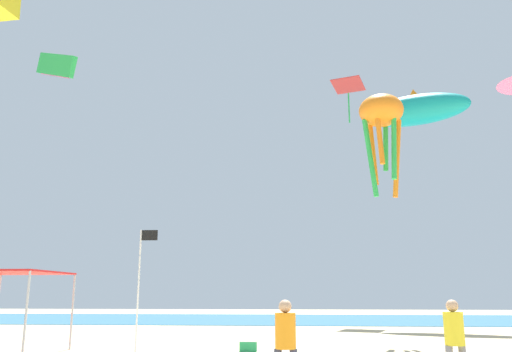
# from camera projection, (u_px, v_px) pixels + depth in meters

# --- Properties ---
(ocean_strip) EXTENTS (110.00, 18.84, 0.03)m
(ocean_strip) POSITION_uv_depth(u_px,v_px,m) (262.00, 319.00, 41.04)
(ocean_strip) COLOR teal
(ocean_strip) RESTS_ON ground
(canopy_tent) EXTENTS (2.85, 3.24, 2.61)m
(canopy_tent) POSITION_uv_depth(u_px,v_px,m) (14.00, 276.00, 17.28)
(canopy_tent) COLOR #B2B2B7
(canopy_tent) RESTS_ON ground
(person_leftmost) EXTENTS (0.45, 0.42, 1.75)m
(person_leftmost) POSITION_uv_depth(u_px,v_px,m) (454.00, 334.00, 11.19)
(person_leftmost) COLOR slate
(person_leftmost) RESTS_ON ground
(person_central) EXTENTS (0.47, 0.42, 1.75)m
(person_central) POSITION_uv_depth(u_px,v_px,m) (285.00, 337.00, 10.48)
(person_central) COLOR #33384C
(person_central) RESTS_ON ground
(banner_flag) EXTENTS (0.61, 0.06, 4.00)m
(banner_flag) POSITION_uv_depth(u_px,v_px,m) (141.00, 278.00, 17.49)
(banner_flag) COLOR silver
(banner_flag) RESTS_ON ground
(cooler_box) EXTENTS (0.57, 0.37, 0.35)m
(cooler_box) POSITION_uv_depth(u_px,v_px,m) (248.00, 346.00, 17.54)
(cooler_box) COLOR #1E8C4C
(cooler_box) RESTS_ON ground
(kite_octopus_orange) EXTENTS (2.48, 2.48, 4.57)m
(kite_octopus_orange) POSITION_uv_depth(u_px,v_px,m) (381.00, 116.00, 22.96)
(kite_octopus_orange) COLOR orange
(kite_diamond_red) EXTENTS (2.87, 2.85, 3.26)m
(kite_diamond_red) POSITION_uv_depth(u_px,v_px,m) (348.00, 87.00, 40.53)
(kite_diamond_red) COLOR red
(kite_parafoil_green) EXTENTS (4.32, 3.19, 3.07)m
(kite_parafoil_green) POSITION_uv_depth(u_px,v_px,m) (56.00, 65.00, 36.56)
(kite_parafoil_green) COLOR green
(kite_inflatable_teal) EXTENTS (7.40, 4.88, 2.84)m
(kite_inflatable_teal) POSITION_uv_depth(u_px,v_px,m) (415.00, 110.00, 34.48)
(kite_inflatable_teal) COLOR teal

